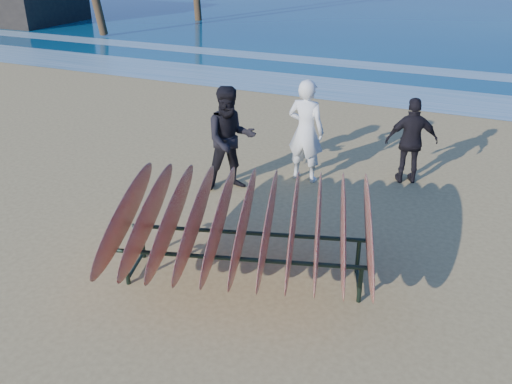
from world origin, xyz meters
The scene contains 7 objects.
ground centered at (0.00, 0.00, 0.00)m, with size 120.00×120.00×0.00m, color tan.
foam_near centered at (0.00, 10.00, 0.01)m, with size 160.00×160.00×0.00m, color white.
foam_far centered at (0.00, 13.50, 0.01)m, with size 160.00×160.00×0.00m, color white.
surfboard_rack centered at (0.12, 0.14, 0.83)m, with size 3.73×3.27×1.29m.
person_white centered at (-0.21, 3.50, 0.94)m, with size 0.68×0.45×1.87m, color white.
person_dark_a centered at (-1.28, 2.60, 0.92)m, with size 0.90×0.70×1.85m, color black.
person_dark_b centered at (1.55, 4.17, 0.79)m, with size 0.92×0.38×1.57m, color black.
Camera 1 is at (2.67, -5.28, 4.12)m, focal length 38.00 mm.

